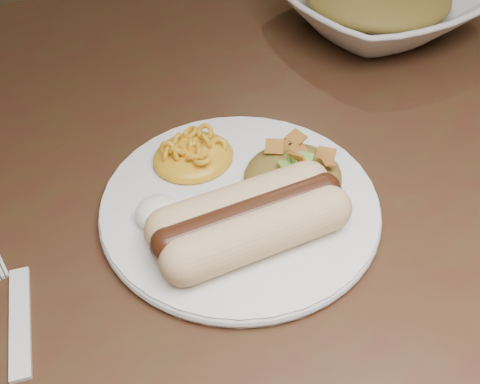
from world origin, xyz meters
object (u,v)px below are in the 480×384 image
plate (240,205)px  fork (20,321)px  serving_bowl (376,4)px  table (188,237)px

plate → fork: plate is taller
serving_bowl → fork: bearing=-160.6°
serving_bowl → table: bearing=-162.4°
fork → serving_bowl: 0.57m
table → fork: (-0.18, -0.08, 0.09)m
table → plate: plate is taller
table → fork: 0.22m
table → fork: size_ratio=9.96×
fork → serving_bowl: size_ratio=0.63×
table → plate: (0.02, -0.07, 0.10)m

